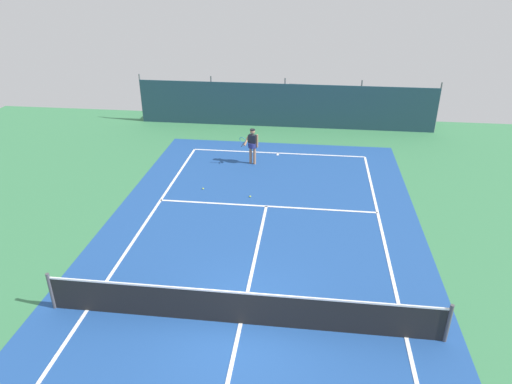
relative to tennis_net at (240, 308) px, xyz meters
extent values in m
plane|color=#387A4C|center=(0.00, 0.00, -0.51)|extent=(36.00, 36.00, 0.00)
cube|color=#1E478C|center=(0.00, 0.00, -0.51)|extent=(11.02, 26.60, 0.01)
cube|color=white|center=(0.00, 11.90, -0.50)|extent=(8.22, 0.10, 0.01)
cube|color=white|center=(-4.11, 0.00, -0.50)|extent=(0.10, 23.80, 0.01)
cube|color=white|center=(4.11, 0.00, -0.50)|extent=(0.10, 23.80, 0.01)
cube|color=white|center=(0.00, 6.40, -0.50)|extent=(8.22, 0.10, 0.01)
cube|color=white|center=(0.00, 0.00, -0.50)|extent=(0.10, 12.80, 0.01)
cube|color=white|center=(0.00, 11.75, -0.50)|extent=(0.10, 0.30, 0.01)
cube|color=black|center=(0.00, 0.00, -0.04)|extent=(9.92, 0.03, 0.95)
cube|color=white|center=(0.00, 0.00, 0.46)|extent=(9.92, 0.04, 0.05)
cylinder|color=#47474C|center=(-5.01, 0.00, 0.04)|extent=(0.10, 0.10, 1.10)
cylinder|color=#47474C|center=(5.01, 0.00, 0.04)|extent=(0.10, 0.10, 1.10)
cube|color=#1E3D4C|center=(0.00, 15.97, 0.69)|extent=(16.22, 0.06, 2.40)
cylinder|color=#595B60|center=(-8.11, 16.03, 0.84)|extent=(0.08, 0.08, 2.70)
cylinder|color=#595B60|center=(-4.05, 16.03, 0.84)|extent=(0.08, 0.08, 2.70)
cylinder|color=#595B60|center=(0.00, 16.03, 0.84)|extent=(0.08, 0.08, 2.70)
cylinder|color=#595B60|center=(4.05, 16.03, 0.84)|extent=(0.08, 0.08, 2.70)
cylinder|color=#595B60|center=(8.11, 16.03, 0.84)|extent=(0.08, 0.08, 2.70)
cube|color=#234C1E|center=(0.00, 16.57, 0.04)|extent=(14.60, 0.70, 1.10)
cylinder|color=#9E7051|center=(-0.96, 10.45, -0.10)|extent=(0.12, 0.12, 0.82)
cylinder|color=#9E7051|center=(-1.15, 10.51, -0.10)|extent=(0.12, 0.12, 0.82)
cylinder|color=navy|center=(-1.05, 10.48, 0.39)|extent=(0.40, 0.40, 0.22)
cube|color=#1E232D|center=(-1.05, 10.48, 0.59)|extent=(0.40, 0.30, 0.56)
sphere|color=#9E7051|center=(-1.05, 10.48, 1.02)|extent=(0.22, 0.22, 0.22)
cylinder|color=black|center=(-1.05, 10.48, 1.11)|extent=(0.23, 0.23, 0.04)
cylinder|color=#9E7051|center=(-0.83, 10.41, 0.62)|extent=(0.09, 0.09, 0.58)
cylinder|color=#9E7051|center=(-1.31, 10.44, 0.62)|extent=(0.25, 0.53, 0.41)
cylinder|color=black|center=(-1.45, 10.17, 0.51)|extent=(0.12, 0.27, 0.13)
torus|color=teal|center=(-1.45, 10.17, 0.73)|extent=(0.33, 0.22, 0.29)
sphere|color=#CCDB33|center=(-2.70, 7.56, -0.48)|extent=(0.07, 0.07, 0.07)
sphere|color=#CCDB33|center=(-0.71, 7.09, -0.48)|extent=(0.07, 0.07, 0.07)
cube|color=maroon|center=(0.75, 18.17, 0.21)|extent=(2.13, 4.33, 0.80)
cube|color=#2D333D|center=(0.75, 18.17, 0.89)|extent=(1.67, 2.00, 0.56)
cylinder|color=black|center=(1.54, 16.80, -0.19)|extent=(0.27, 0.66, 0.64)
cylinder|color=black|center=(-0.25, 16.94, -0.19)|extent=(0.27, 0.66, 0.64)
cylinder|color=black|center=(1.75, 19.40, -0.19)|extent=(0.27, 0.66, 0.64)
cylinder|color=black|center=(-0.05, 19.54, -0.19)|extent=(0.27, 0.66, 0.64)
camera|label=1|loc=(1.51, -9.09, 7.77)|focal=32.83mm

